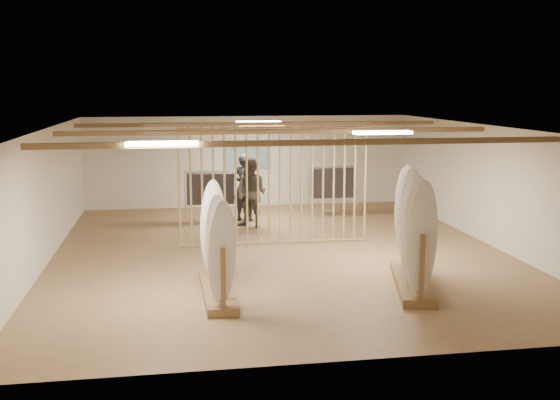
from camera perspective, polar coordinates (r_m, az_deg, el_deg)
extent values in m
plane|color=#99744A|center=(14.78, 0.00, -4.59)|extent=(12.00, 12.00, 0.00)
plane|color=gray|center=(14.35, 0.00, 6.31)|extent=(12.00, 12.00, 0.00)
plane|color=white|center=(20.39, -2.77, 3.38)|extent=(12.00, 0.00, 12.00)
plane|color=white|center=(8.76, 6.47, -5.29)|extent=(12.00, 0.00, 12.00)
plane|color=white|center=(14.55, -19.81, 0.23)|extent=(0.00, 12.00, 12.00)
plane|color=white|center=(16.09, 17.86, 1.20)|extent=(0.00, 12.00, 12.00)
cube|color=olive|center=(14.35, 0.00, 5.99)|extent=(9.50, 6.12, 0.10)
cube|color=white|center=(14.35, 0.00, 6.07)|extent=(1.20, 0.35, 0.06)
cylinder|color=tan|center=(15.10, -8.77, 1.02)|extent=(0.05, 0.05, 2.78)
cylinder|color=tan|center=(15.11, -7.79, 1.05)|extent=(0.05, 0.05, 2.78)
cylinder|color=tan|center=(15.11, -6.80, 1.08)|extent=(0.05, 0.05, 2.78)
cylinder|color=tan|center=(15.13, -5.83, 1.10)|extent=(0.05, 0.05, 2.78)
cylinder|color=tan|center=(15.15, -4.85, 1.13)|extent=(0.05, 0.05, 2.78)
cylinder|color=tan|center=(15.17, -3.87, 1.16)|extent=(0.05, 0.05, 2.78)
cylinder|color=tan|center=(15.20, -2.90, 1.18)|extent=(0.05, 0.05, 2.78)
cylinder|color=tan|center=(15.23, -1.93, 1.21)|extent=(0.05, 0.05, 2.78)
cylinder|color=tan|center=(15.26, -0.97, 1.23)|extent=(0.05, 0.05, 2.78)
cylinder|color=tan|center=(15.30, -0.01, 1.25)|extent=(0.05, 0.05, 2.78)
cylinder|color=tan|center=(15.35, 0.94, 1.28)|extent=(0.05, 0.05, 2.78)
cylinder|color=tan|center=(15.39, 1.89, 1.30)|extent=(0.05, 0.05, 2.78)
cylinder|color=tan|center=(15.45, 2.83, 1.32)|extent=(0.05, 0.05, 2.78)
cylinder|color=tan|center=(15.50, 3.77, 1.34)|extent=(0.05, 0.05, 2.78)
cylinder|color=tan|center=(15.56, 4.69, 1.36)|extent=(0.05, 0.05, 2.78)
cylinder|color=tan|center=(15.63, 5.61, 1.39)|extent=(0.05, 0.05, 2.78)
cylinder|color=tan|center=(15.70, 6.53, 1.41)|extent=(0.05, 0.05, 2.78)
cylinder|color=tan|center=(15.77, 7.43, 1.43)|extent=(0.05, 0.05, 2.78)
cube|color=teal|center=(20.35, -2.76, 3.93)|extent=(1.40, 0.03, 0.90)
cube|color=olive|center=(11.86, -5.45, -7.92)|extent=(0.56, 2.39, 0.14)
cylinder|color=black|center=(11.62, -5.52, -3.74)|extent=(0.04, 2.33, 0.01)
ellipsoid|color=white|center=(10.65, -5.08, -4.60)|extent=(0.46, 0.06, 1.78)
ellipsoid|color=silver|center=(11.03, -5.27, -4.09)|extent=(0.46, 0.06, 1.78)
ellipsoid|color=silver|center=(11.41, -5.44, -3.62)|extent=(0.46, 0.06, 1.78)
ellipsoid|color=white|center=(11.80, -5.60, -3.18)|extent=(0.46, 0.06, 1.78)
ellipsoid|color=silver|center=(12.18, -5.75, -2.77)|extent=(0.46, 0.06, 1.78)
ellipsoid|color=white|center=(12.57, -5.90, -2.38)|extent=(0.46, 0.06, 1.78)
cube|color=olive|center=(12.55, 11.39, -7.03)|extent=(1.22, 2.71, 0.16)
cylinder|color=black|center=(12.31, 11.55, -2.62)|extent=(0.65, 2.52, 0.01)
ellipsoid|color=silver|center=(11.20, 12.21, -3.45)|extent=(0.51, 0.19, 1.97)
ellipsoid|color=silver|center=(11.64, 11.93, -2.95)|extent=(0.51, 0.19, 1.97)
ellipsoid|color=silver|center=(12.07, 11.68, -2.48)|extent=(0.51, 0.19, 1.97)
ellipsoid|color=white|center=(12.51, 11.44, -2.05)|extent=(0.51, 0.19, 1.97)
ellipsoid|color=white|center=(12.95, 11.22, -1.64)|extent=(0.51, 0.19, 1.97)
ellipsoid|color=silver|center=(13.39, 11.01, -1.26)|extent=(0.51, 0.19, 1.97)
cylinder|color=silver|center=(17.83, -6.12, 2.48)|extent=(1.37, 0.07, 0.03)
cube|color=black|center=(17.89, -6.09, 1.00)|extent=(1.28, 0.38, 0.83)
cylinder|color=silver|center=(17.93, -6.08, 0.31)|extent=(0.03, 0.03, 1.47)
cylinder|color=silver|center=(18.87, 4.67, 2.88)|extent=(1.37, 0.04, 0.03)
cube|color=black|center=(18.93, 4.65, 1.49)|extent=(1.27, 0.35, 0.83)
cylinder|color=silver|center=(18.96, 4.64, 0.84)|extent=(0.03, 0.03, 1.46)
imported|color=#25272D|center=(18.14, -3.13, 1.51)|extent=(0.92, 0.78, 2.13)
imported|color=#3E3A30|center=(17.17, -2.54, 1.02)|extent=(1.29, 1.27, 2.12)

